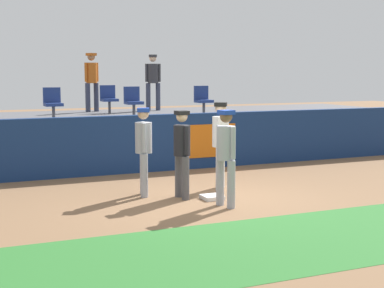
{
  "coord_description": "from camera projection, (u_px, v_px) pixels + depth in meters",
  "views": [
    {
      "loc": [
        -4.9,
        -10.27,
        2.55
      ],
      "look_at": [
        0.09,
        1.09,
        1.0
      ],
      "focal_mm": 54.79,
      "sensor_mm": 36.0,
      "label": 1
    }
  ],
  "objects": [
    {
      "name": "ground_plane",
      "position": [
        210.0,
        200.0,
        11.6
      ],
      "size": [
        60.0,
        60.0,
        0.0
      ],
      "primitive_type": "plane",
      "color": "#846042"
    },
    {
      "name": "grass_foreground_strip",
      "position": [
        296.0,
        240.0,
        8.85
      ],
      "size": [
        18.0,
        2.8,
        0.01
      ],
      "primitive_type": "cube",
      "color": "#2D722D",
      "rests_on": "ground_plane"
    },
    {
      "name": "first_base",
      "position": [
        212.0,
        197.0,
        11.72
      ],
      "size": [
        0.4,
        0.4,
        0.08
      ],
      "primitive_type": "cube",
      "color": "white",
      "rests_on": "ground_plane"
    },
    {
      "name": "player_fielder_home",
      "position": [
        221.0,
        139.0,
        12.64
      ],
      "size": [
        0.56,
        0.49,
        1.88
      ],
      "rotation": [
        0.0,
        0.0,
        -2.15
      ],
      "color": "white",
      "rests_on": "ground_plane"
    },
    {
      "name": "player_runner_visitor",
      "position": [
        144.0,
        145.0,
        11.93
      ],
      "size": [
        0.43,
        0.49,
        1.81
      ],
      "rotation": [
        0.0,
        0.0,
        -1.86
      ],
      "color": "#9EA3AD",
      "rests_on": "ground_plane"
    },
    {
      "name": "player_coach_visitor",
      "position": [
        226.0,
        151.0,
        10.94
      ],
      "size": [
        0.41,
        0.5,
        1.83
      ],
      "rotation": [
        0.0,
        0.0,
        -1.36
      ],
      "color": "#9EA3AD",
      "rests_on": "ground_plane"
    },
    {
      "name": "player_umpire",
      "position": [
        182.0,
        148.0,
        11.68
      ],
      "size": [
        0.36,
        0.49,
        1.77
      ],
      "rotation": [
        0.0,
        0.0,
        -1.5
      ],
      "color": "#4C4C51",
      "rests_on": "ground_plane"
    },
    {
      "name": "field_wall",
      "position": [
        148.0,
        143.0,
        14.87
      ],
      "size": [
        18.0,
        0.26,
        1.45
      ],
      "color": "navy",
      "rests_on": "ground_plane"
    },
    {
      "name": "bleacher_platform",
      "position": [
        119.0,
        136.0,
        17.21
      ],
      "size": [
        18.0,
        4.8,
        1.29
      ],
      "primitive_type": "cube",
      "color": "#59595E",
      "rests_on": "ground_plane"
    },
    {
      "name": "seat_front_right",
      "position": [
        203.0,
        99.0,
        16.92
      ],
      "size": [
        0.44,
        0.44,
        0.84
      ],
      "color": "#4C4C51",
      "rests_on": "bleacher_platform"
    },
    {
      "name": "seat_back_center",
      "position": [
        109.0,
        97.0,
        17.64
      ],
      "size": [
        0.47,
        0.44,
        0.84
      ],
      "color": "#4C4C51",
      "rests_on": "bleacher_platform"
    },
    {
      "name": "seat_front_center",
      "position": [
        133.0,
        100.0,
        16.08
      ],
      "size": [
        0.45,
        0.44,
        0.84
      ],
      "color": "#4C4C51",
      "rests_on": "bleacher_platform"
    },
    {
      "name": "seat_front_left",
      "position": [
        53.0,
        102.0,
        15.21
      ],
      "size": [
        0.45,
        0.44,
        0.84
      ],
      "color": "#4C4C51",
      "rests_on": "bleacher_platform"
    },
    {
      "name": "spectator_hooded",
      "position": [
        92.0,
        78.0,
        18.18
      ],
      "size": [
        0.48,
        0.45,
        1.82
      ],
      "rotation": [
        0.0,
        0.0,
        3.54
      ],
      "color": "#33384C",
      "rests_on": "bleacher_platform"
    },
    {
      "name": "spectator_capped",
      "position": [
        153.0,
        78.0,
        18.79
      ],
      "size": [
        0.49,
        0.41,
        1.79
      ],
      "rotation": [
        0.0,
        0.0,
        2.9
      ],
      "color": "#33384C",
      "rests_on": "bleacher_platform"
    }
  ]
}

